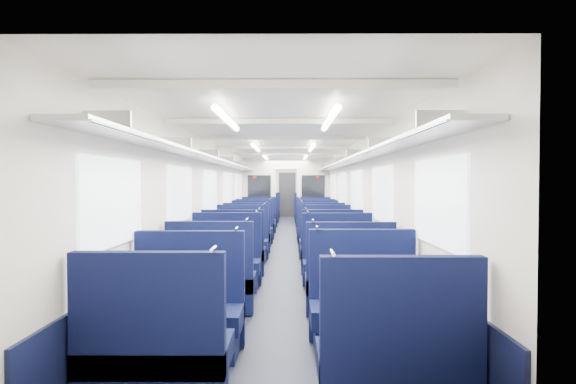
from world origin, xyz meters
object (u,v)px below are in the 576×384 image
(bulkhead, at_px, (286,193))
(seat_4, at_px, (212,283))
(seat_1, at_px, (396,368))
(seat_19, at_px, (314,223))
(seat_13, at_px, (321,236))
(seat_23, at_px, (309,215))
(seat_5, at_px, (349,285))
(seat_9, at_px, (331,254))
(seat_8, at_px, (234,254))
(seat_20, at_px, (263,217))
(seat_17, at_px, (316,227))
(seat_24, at_px, (266,213))
(seat_27, at_px, (307,211))
(seat_16, at_px, (255,227))
(end_door, at_px, (287,195))
(seat_15, at_px, (318,231))
(seat_11, at_px, (325,244))
(seat_12, at_px, (247,237))
(seat_14, at_px, (252,231))
(seat_0, at_px, (155,357))
(seat_3, at_px, (364,311))
(seat_6, at_px, (226,265))
(seat_26, at_px, (268,211))
(seat_22, at_px, (264,215))
(seat_10, at_px, (242,244))
(seat_7, at_px, (338,266))
(seat_25, at_px, (308,212))
(seat_18, at_px, (259,222))
(seat_21, at_px, (310,217))
(seat_2, at_px, (187,316))

(bulkhead, xyz_separation_m, seat_4, (-0.83, -9.10, -0.88))
(seat_1, bearing_deg, seat_19, 90.00)
(seat_13, xyz_separation_m, seat_23, (0.00, 6.54, 0.00))
(seat_5, xyz_separation_m, seat_9, (0.00, 2.30, 0.00))
(seat_8, height_order, seat_20, same)
(seat_9, bearing_deg, seat_17, 90.00)
(seat_24, distance_m, seat_27, 2.06)
(seat_16, bearing_deg, end_door, 84.12)
(seat_27, bearing_deg, bulkhead, -100.82)
(seat_15, bearing_deg, seat_16, 147.68)
(seat_11, bearing_deg, seat_23, 90.00)
(seat_12, relative_size, seat_13, 1.00)
(seat_8, relative_size, seat_14, 1.00)
(seat_19, bearing_deg, seat_0, -99.28)
(seat_3, height_order, seat_9, same)
(end_door, xyz_separation_m, seat_0, (-0.83, -17.12, -0.64))
(seat_11, height_order, seat_17, same)
(seat_13, bearing_deg, seat_8, -123.71)
(seat_6, relative_size, seat_9, 1.00)
(end_door, bearing_deg, seat_26, -120.20)
(seat_1, relative_size, seat_11, 1.00)
(bulkhead, relative_size, seat_20, 2.42)
(seat_17, bearing_deg, seat_11, -90.00)
(seat_1, xyz_separation_m, seat_27, (0.00, 15.87, 0.00))
(seat_17, distance_m, seat_22, 4.69)
(seat_10, bearing_deg, seat_24, 90.00)
(seat_7, height_order, seat_17, same)
(seat_9, height_order, seat_26, same)
(bulkhead, distance_m, seat_8, 7.05)
(seat_25, bearing_deg, seat_14, -103.84)
(seat_1, relative_size, seat_6, 1.00)
(seat_10, distance_m, seat_18, 4.60)
(seat_4, height_order, seat_24, same)
(seat_10, relative_size, seat_13, 1.00)
(seat_1, distance_m, seat_14, 8.29)
(seat_26, bearing_deg, seat_18, -90.00)
(bulkhead, bearing_deg, seat_18, -128.25)
(bulkhead, xyz_separation_m, seat_27, (0.83, 4.34, -0.88))
(seat_6, height_order, seat_7, same)
(seat_7, height_order, seat_12, same)
(end_door, xyz_separation_m, seat_9, (0.83, -12.64, -0.64))
(end_door, distance_m, seat_20, 4.89)
(seat_21, xyz_separation_m, seat_26, (-1.66, 3.48, 0.00))
(seat_15, relative_size, seat_16, 1.00)
(seat_11, height_order, seat_13, same)
(end_door, bearing_deg, seat_25, -71.14)
(seat_8, height_order, seat_10, same)
(seat_4, bearing_deg, seat_23, 81.56)
(seat_2, xyz_separation_m, seat_15, (1.66, 7.05, 0.00))
(seat_1, height_order, seat_11, same)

